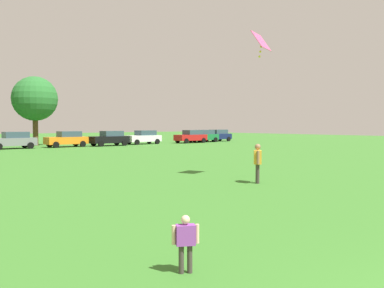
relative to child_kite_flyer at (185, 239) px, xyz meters
The scene contains 11 objects.
child_kite_flyer is the anchor object (origin of this frame).
adult_bystander 10.30m from the child_kite_flyer, 34.42° to the left, with size 0.58×0.57×1.60m.
kite 13.11m from the child_kite_flyer, 34.77° to the left, with size 1.33×0.93×1.12m.
parked_car_gray_2 37.46m from the child_kite_flyer, 78.01° to the left, with size 4.30×2.02×1.68m.
parked_car_orange_3 38.69m from the child_kite_flyer, 70.10° to the left, with size 4.30×2.02×1.68m.
parked_car_black_4 39.80m from the child_kite_flyer, 63.39° to the left, with size 4.30×2.02×1.68m.
parked_car_white_5 43.01m from the child_kite_flyer, 57.82° to the left, with size 4.30×2.02×1.68m.
parked_car_red_6 46.05m from the child_kite_flyer, 50.09° to the left, with size 4.30×2.02×1.68m.
parked_car_green_7 48.33m from the child_kite_flyer, 48.07° to the left, with size 4.30×2.02×1.68m.
parked_car_navy_8 51.09m from the child_kite_flyer, 45.88° to the left, with size 4.30×2.02×1.68m.
tree_far_right 43.38m from the child_kite_flyer, 74.38° to the left, with size 5.04×5.04×7.86m.
Camera 1 is at (-5.64, -0.26, 2.38)m, focal length 37.46 mm.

